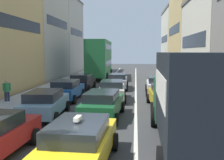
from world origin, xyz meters
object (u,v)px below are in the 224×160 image
object	(u,v)px
coupe_centre_lane_fourth	(117,81)
pedestrian_mid_sidewalk	(7,90)
removalist_box_truck	(192,97)
sedan_right_lane_behind_truck	(165,95)
bus_mid_queue_primary	(100,57)
sedan_left_lane_third	(67,89)
sedan_centre_lane_second	(102,104)
sedan_left_lane_fourth	(82,81)
hatchback_centre_lane_third	(112,90)
taxi_centre_lane_front	(79,142)
wagon_left_lane_second	(45,103)
wagon_right_lane_far	(158,85)

from	to	relation	value
coupe_centre_lane_fourth	pedestrian_mid_sidewalk	bearing A→B (deg)	135.55
removalist_box_truck	sedan_right_lane_behind_truck	size ratio (longest dim) A/B	1.77
bus_mid_queue_primary	pedestrian_mid_sidewalk	world-z (taller)	bus_mid_queue_primary
sedan_left_lane_third	sedan_centre_lane_second	bearing A→B (deg)	-145.93
sedan_left_lane_fourth	sedan_centre_lane_second	bearing A→B (deg)	-160.90
hatchback_centre_lane_third	bus_mid_queue_primary	distance (m)	16.33
coupe_centre_lane_fourth	sedan_right_lane_behind_truck	xyz separation A→B (m)	(3.65, -8.16, 0.00)
taxi_centre_lane_front	pedestrian_mid_sidewalk	bearing A→B (deg)	39.74
sedan_centre_lane_second	coupe_centre_lane_fourth	world-z (taller)	same
hatchback_centre_lane_third	sedan_right_lane_behind_truck	distance (m)	4.30
removalist_box_truck	sedan_right_lane_behind_truck	distance (m)	7.41
taxi_centre_lane_front	wagon_left_lane_second	distance (m)	6.73
hatchback_centre_lane_third	pedestrian_mid_sidewalk	xyz separation A→B (m)	(-7.23, -1.82, 0.15)
wagon_right_lane_far	bus_mid_queue_primary	size ratio (longest dim) A/B	0.41
wagon_left_lane_second	wagon_right_lane_far	xyz separation A→B (m)	(6.83, 8.57, 0.00)
taxi_centre_lane_front	sedan_left_lane_third	xyz separation A→B (m)	(-3.39, 11.07, -0.00)
coupe_centre_lane_fourth	sedan_left_lane_fourth	bearing A→B (deg)	101.49
sedan_right_lane_behind_truck	hatchback_centre_lane_third	bearing A→B (deg)	55.16
sedan_centre_lane_second	sedan_right_lane_behind_truck	xyz separation A→B (m)	(3.67, 2.98, 0.00)
wagon_right_lane_far	pedestrian_mid_sidewalk	xyz separation A→B (m)	(-10.87, -4.98, 0.15)
sedan_left_lane_fourth	bus_mid_queue_primary	size ratio (longest dim) A/B	0.41
sedan_left_lane_third	pedestrian_mid_sidewalk	size ratio (longest dim) A/B	2.60
sedan_left_lane_fourth	taxi_centre_lane_front	bearing A→B (deg)	-166.98
hatchback_centre_lane_third	wagon_right_lane_far	world-z (taller)	same
removalist_box_truck	wagon_right_lane_far	size ratio (longest dim) A/B	1.79
pedestrian_mid_sidewalk	taxi_centre_lane_front	bearing A→B (deg)	13.36
removalist_box_truck	sedan_centre_lane_second	xyz separation A→B (m)	(-3.81, 4.34, -1.18)
coupe_centre_lane_fourth	bus_mid_queue_primary	xyz separation A→B (m)	(-3.13, 10.04, 2.03)
sedan_right_lane_behind_truck	sedan_left_lane_third	bearing A→B (deg)	71.28
hatchback_centre_lane_third	coupe_centre_lane_fourth	xyz separation A→B (m)	(-0.01, 5.86, 0.00)
wagon_left_lane_second	sedan_right_lane_behind_truck	world-z (taller)	same
wagon_left_lane_second	removalist_box_truck	bearing A→B (deg)	-124.78
wagon_left_lane_second	hatchback_centre_lane_third	bearing A→B (deg)	-34.26
hatchback_centre_lane_third	sedan_right_lane_behind_truck	xyz separation A→B (m)	(3.63, -2.30, 0.00)
sedan_left_lane_third	wagon_right_lane_far	xyz separation A→B (m)	(7.02, 3.41, 0.00)
wagon_left_lane_second	coupe_centre_lane_fourth	xyz separation A→B (m)	(3.19, 11.27, 0.00)
wagon_left_lane_second	bus_mid_queue_primary	bearing A→B (deg)	-3.82
hatchback_centre_lane_third	coupe_centre_lane_fourth	bearing A→B (deg)	-3.11
taxi_centre_lane_front	bus_mid_queue_primary	xyz separation A→B (m)	(-3.15, 27.22, 2.03)
removalist_box_truck	bus_mid_queue_primary	bearing A→B (deg)	16.62
taxi_centre_lane_front	coupe_centre_lane_fourth	distance (m)	17.18
bus_mid_queue_primary	sedan_right_lane_behind_truck	bearing A→B (deg)	-160.93
pedestrian_mid_sidewalk	sedan_centre_lane_second	bearing A→B (deg)	40.36
wagon_left_lane_second	sedan_right_lane_behind_truck	size ratio (longest dim) A/B	1.01
removalist_box_truck	coupe_centre_lane_fourth	bearing A→B (deg)	15.20
sedan_centre_lane_second	sedan_left_lane_third	size ratio (longest dim) A/B	1.02
removalist_box_truck	hatchback_centre_lane_third	world-z (taller)	removalist_box_truck
sedan_right_lane_behind_truck	pedestrian_mid_sidewalk	world-z (taller)	pedestrian_mid_sidewalk
taxi_centre_lane_front	wagon_right_lane_far	xyz separation A→B (m)	(3.62, 14.48, -0.00)
pedestrian_mid_sidewalk	bus_mid_queue_primary	bearing A→B (deg)	143.03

